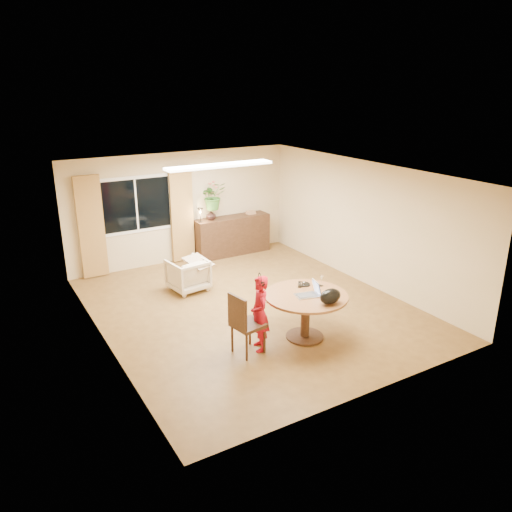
{
  "coord_description": "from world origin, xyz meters",
  "views": [
    {
      "loc": [
        -4.36,
        -7.56,
        4.1
      ],
      "look_at": [
        -0.0,
        -0.2,
        1.11
      ],
      "focal_mm": 35.0,
      "sensor_mm": 36.0,
      "label": 1
    }
  ],
  "objects_px": {
    "armchair": "(188,275)",
    "child": "(260,313)",
    "dining_table": "(306,304)",
    "dining_chair": "(248,323)",
    "sideboard": "(232,235)"
  },
  "relations": [
    {
      "from": "dining_table",
      "to": "sideboard",
      "type": "height_order",
      "value": "sideboard"
    },
    {
      "from": "child",
      "to": "dining_table",
      "type": "bearing_deg",
      "value": 102.2
    },
    {
      "from": "child",
      "to": "armchair",
      "type": "relative_size",
      "value": 1.7
    },
    {
      "from": "child",
      "to": "armchair",
      "type": "xyz_separation_m",
      "value": [
        -0.02,
        2.85,
        -0.29
      ]
    },
    {
      "from": "armchair",
      "to": "dining_table",
      "type": "bearing_deg",
      "value": 99.21
    },
    {
      "from": "dining_table",
      "to": "child",
      "type": "relative_size",
      "value": 1.1
    },
    {
      "from": "armchair",
      "to": "dining_chair",
      "type": "bearing_deg",
      "value": 78.62
    },
    {
      "from": "dining_chair",
      "to": "armchair",
      "type": "bearing_deg",
      "value": 76.71
    },
    {
      "from": "armchair",
      "to": "child",
      "type": "bearing_deg",
      "value": 82.9
    },
    {
      "from": "dining_table",
      "to": "armchair",
      "type": "xyz_separation_m",
      "value": [
        -0.88,
        2.91,
        -0.28
      ]
    },
    {
      "from": "dining_chair",
      "to": "armchair",
      "type": "height_order",
      "value": "dining_chair"
    },
    {
      "from": "child",
      "to": "sideboard",
      "type": "bearing_deg",
      "value": 173.53
    },
    {
      "from": "dining_table",
      "to": "dining_chair",
      "type": "height_order",
      "value": "dining_chair"
    },
    {
      "from": "sideboard",
      "to": "armchair",
      "type": "bearing_deg",
      "value": -140.09
    },
    {
      "from": "sideboard",
      "to": "child",
      "type": "bearing_deg",
      "value": -112.8
    }
  ]
}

